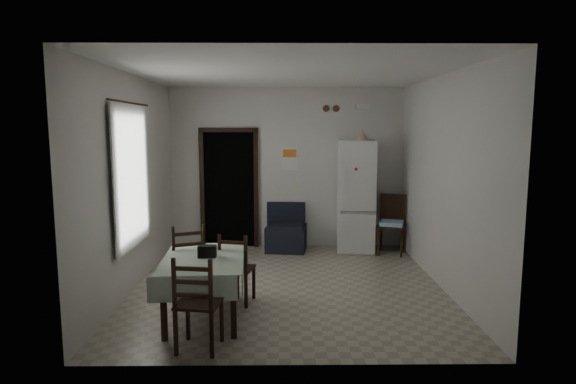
{
  "coord_description": "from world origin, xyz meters",
  "views": [
    {
      "loc": [
        -0.08,
        -6.46,
        2.2
      ],
      "look_at": [
        0.0,
        0.5,
        1.25
      ],
      "focal_mm": 30.0,
      "sensor_mm": 36.0,
      "label": 1
    }
  ],
  "objects_px": {
    "navy_seat": "(286,228)",
    "dining_table": "(204,287)",
    "corner_chair": "(391,225)",
    "dining_chair_near_head": "(199,302)",
    "dining_chair_far_left": "(187,262)",
    "dining_chair_far_right": "(237,268)",
    "fridge": "(356,196)"
  },
  "relations": [
    {
      "from": "fridge",
      "to": "navy_seat",
      "type": "distance_m",
      "value": 1.35
    },
    {
      "from": "fridge",
      "to": "dining_chair_near_head",
      "type": "relative_size",
      "value": 2.02
    },
    {
      "from": "fridge",
      "to": "dining_chair_near_head",
      "type": "bearing_deg",
      "value": -112.16
    },
    {
      "from": "navy_seat",
      "to": "corner_chair",
      "type": "xyz_separation_m",
      "value": [
        1.82,
        -0.24,
        0.1
      ]
    },
    {
      "from": "corner_chair",
      "to": "dining_chair_near_head",
      "type": "bearing_deg",
      "value": -109.17
    },
    {
      "from": "dining_chair_far_right",
      "to": "dining_table",
      "type": "bearing_deg",
      "value": 67.37
    },
    {
      "from": "dining_chair_far_left",
      "to": "dining_table",
      "type": "bearing_deg",
      "value": 98.34
    },
    {
      "from": "dining_chair_far_left",
      "to": "dining_chair_far_right",
      "type": "relative_size",
      "value": 1.12
    },
    {
      "from": "navy_seat",
      "to": "dining_chair_far_left",
      "type": "height_order",
      "value": "dining_chair_far_left"
    },
    {
      "from": "dining_chair_near_head",
      "to": "navy_seat",
      "type": "bearing_deg",
      "value": -95.2
    },
    {
      "from": "dining_table",
      "to": "dining_chair_near_head",
      "type": "xyz_separation_m",
      "value": [
        0.08,
        -0.8,
        0.13
      ]
    },
    {
      "from": "corner_chair",
      "to": "dining_table",
      "type": "height_order",
      "value": "corner_chair"
    },
    {
      "from": "fridge",
      "to": "navy_seat",
      "type": "bearing_deg",
      "value": -173.23
    },
    {
      "from": "fridge",
      "to": "dining_chair_far_left",
      "type": "relative_size",
      "value": 1.95
    },
    {
      "from": "navy_seat",
      "to": "fridge",
      "type": "bearing_deg",
      "value": 7.31
    },
    {
      "from": "navy_seat",
      "to": "dining_table",
      "type": "height_order",
      "value": "navy_seat"
    },
    {
      "from": "corner_chair",
      "to": "dining_chair_far_right",
      "type": "distance_m",
      "value": 3.37
    },
    {
      "from": "dining_table",
      "to": "dining_chair_near_head",
      "type": "bearing_deg",
      "value": -88.23
    },
    {
      "from": "fridge",
      "to": "corner_chair",
      "type": "height_order",
      "value": "fridge"
    },
    {
      "from": "dining_table",
      "to": "corner_chair",
      "type": "bearing_deg",
      "value": 41.01
    },
    {
      "from": "dining_table",
      "to": "fridge",
      "type": "bearing_deg",
      "value": 50.13
    },
    {
      "from": "dining_table",
      "to": "dining_chair_far_left",
      "type": "height_order",
      "value": "dining_chair_far_left"
    },
    {
      "from": "fridge",
      "to": "dining_chair_far_left",
      "type": "height_order",
      "value": "fridge"
    },
    {
      "from": "navy_seat",
      "to": "dining_chair_near_head",
      "type": "xyz_separation_m",
      "value": [
        -0.89,
        -3.83,
        0.07
      ]
    },
    {
      "from": "corner_chair",
      "to": "dining_chair_far_left",
      "type": "height_order",
      "value": "corner_chair"
    },
    {
      "from": "navy_seat",
      "to": "dining_chair_far_left",
      "type": "bearing_deg",
      "value": -109.89
    },
    {
      "from": "dining_chair_far_left",
      "to": "corner_chair",
      "type": "bearing_deg",
      "value": -164.38
    },
    {
      "from": "dining_table",
      "to": "dining_chair_near_head",
      "type": "relative_size",
      "value": 1.41
    },
    {
      "from": "dining_chair_far_left",
      "to": "dining_chair_far_right",
      "type": "bearing_deg",
      "value": 152.19
    },
    {
      "from": "corner_chair",
      "to": "dining_chair_far_left",
      "type": "distance_m",
      "value": 3.81
    },
    {
      "from": "fridge",
      "to": "dining_chair_far_right",
      "type": "xyz_separation_m",
      "value": [
        -1.86,
        -2.56,
        -0.53
      ]
    },
    {
      "from": "fridge",
      "to": "corner_chair",
      "type": "xyz_separation_m",
      "value": [
        0.6,
        -0.24,
        -0.47
      ]
    }
  ]
}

